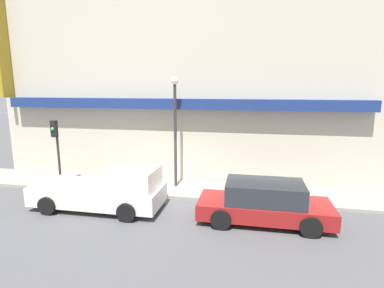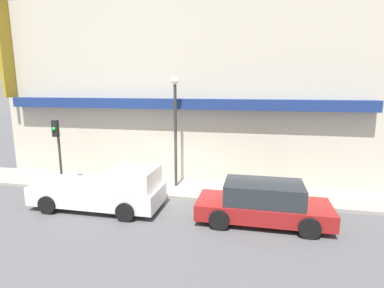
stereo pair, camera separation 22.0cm
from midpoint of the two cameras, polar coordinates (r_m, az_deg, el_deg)
The scene contains 8 objects.
ground_plane at distance 13.68m, azimuth -4.86°, elevation -10.30°, with size 80.00×80.00×0.00m, color #4C4C4F.
sidewalk at distance 14.77m, azimuth -3.46°, elevation -8.34°, with size 36.00×2.48×0.15m.
building at distance 16.59m, azimuth -1.18°, elevation 10.12°, with size 19.80×3.80×10.92m.
pickup_truck at distance 12.82m, azimuth -15.54°, elevation -8.42°, with size 5.30×2.20×1.78m.
parked_car at distance 11.49m, azimuth 13.91°, elevation -10.84°, with size 4.81×2.07×1.53m.
fire_hydrant at distance 13.41m, azimuth 13.65°, elevation -8.97°, with size 0.22×0.22×0.61m.
street_lamp at distance 14.12m, azimuth -2.75°, elevation 4.82°, with size 0.36×0.36×5.24m.
traffic_light at distance 15.96m, azimuth -23.90°, elevation 0.68°, with size 0.28×0.42×3.20m.
Camera 2 is at (3.86, -12.17, 4.95)m, focal length 28.00 mm.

